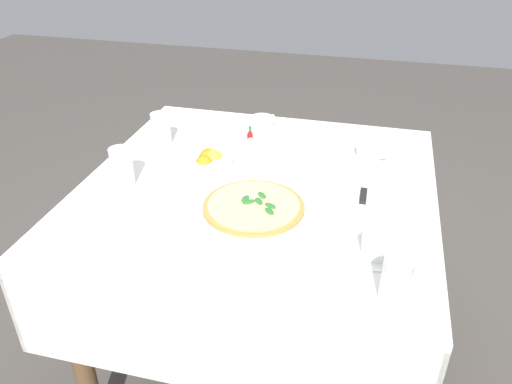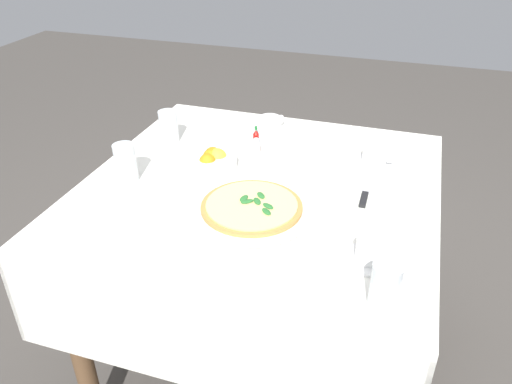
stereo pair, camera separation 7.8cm
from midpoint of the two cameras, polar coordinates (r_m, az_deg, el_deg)
ground_plane at (r=2.00m, az=1.52°, el=-17.97°), size 8.00×8.00×0.00m
dining_table at (r=1.59m, az=1.82°, el=-3.49°), size 1.03×1.03×0.75m
pizza_plate at (r=1.37m, az=1.15°, el=-2.11°), size 0.33×0.33×0.02m
pizza at (r=1.36m, az=1.17°, el=-1.61°), size 0.27×0.27×0.02m
coffee_cup_near_right at (r=1.84m, az=2.83°, el=7.50°), size 0.13×0.13×0.06m
coffee_cup_left_edge at (r=1.24m, az=14.66°, el=-6.45°), size 0.13×0.13×0.06m
coffee_cup_far_left at (r=1.67m, az=14.50°, el=3.93°), size 0.13×0.13×0.06m
water_glass_near_left at (r=1.77m, az=-8.52°, el=6.99°), size 0.06×0.06×0.11m
water_glass_right_edge at (r=1.11m, az=16.29°, el=-10.36°), size 0.06×0.06×0.11m
water_glass_far_right at (r=1.55m, az=-13.01°, el=3.01°), size 0.06×0.06×0.12m
napkin_folded at (r=1.48m, az=13.65°, el=-0.41°), size 0.22×0.14×0.02m
dinner_knife at (r=1.48m, az=13.73°, el=0.11°), size 0.20×0.02×0.01m
citrus_bowl at (r=1.59m, az=-3.47°, el=3.56°), size 0.15×0.15×0.07m
hot_sauce_bottle at (r=1.71m, az=1.31°, el=5.86°), size 0.02×0.02×0.08m
salt_shaker at (r=1.74m, az=1.26°, el=6.01°), size 0.03×0.03×0.06m
pepper_shaker at (r=1.69m, az=1.36°, el=5.15°), size 0.03×0.03×0.06m
menu_card at (r=1.58m, az=6.22°, el=3.25°), size 0.09×0.04×0.06m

